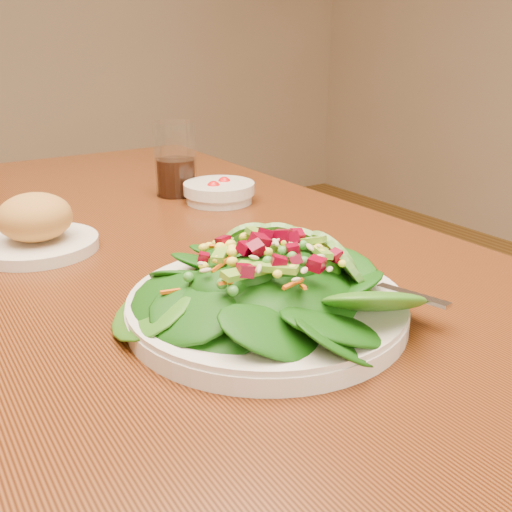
# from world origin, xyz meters

# --- Properties ---
(dining_table) EXTENTS (0.90, 1.40, 0.75)m
(dining_table) POSITION_xyz_m (0.00, 0.00, 0.65)
(dining_table) COLOR brown
(dining_table) RESTS_ON ground_plane
(salad_plate) EXTENTS (0.29, 0.29, 0.08)m
(salad_plate) POSITION_xyz_m (0.09, -0.28, 0.78)
(salad_plate) COLOR silver
(salad_plate) RESTS_ON dining_table
(bread_plate) EXTENTS (0.16, 0.16, 0.08)m
(bread_plate) POSITION_xyz_m (-0.07, 0.05, 0.78)
(bread_plate) COLOR silver
(bread_plate) RESTS_ON dining_table
(tomato_bowl) EXTENTS (0.12, 0.12, 0.04)m
(tomato_bowl) POSITION_xyz_m (0.26, 0.13, 0.77)
(tomato_bowl) COLOR silver
(tomato_bowl) RESTS_ON dining_table
(drinking_glass) EXTENTS (0.08, 0.08, 0.13)m
(drinking_glass) POSITION_xyz_m (0.22, 0.22, 0.81)
(drinking_glass) COLOR silver
(drinking_glass) RESTS_ON dining_table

